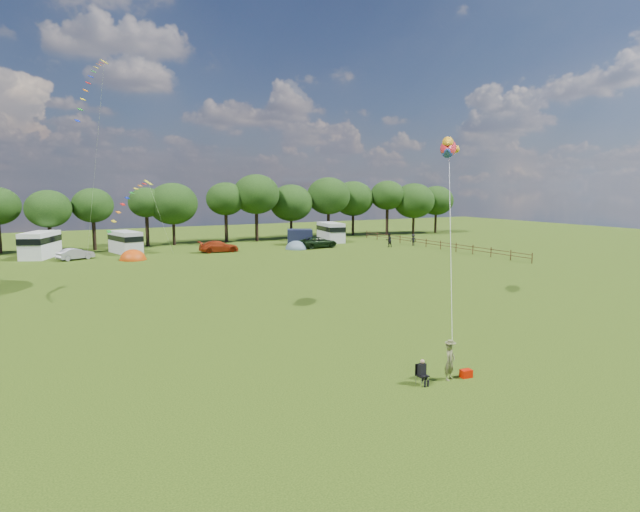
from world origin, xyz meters
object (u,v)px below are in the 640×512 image
car_d (318,242)px  campervan_d (331,232)px  camp_chair (422,369)px  walker_a (389,240)px  car_b (75,254)px  walker_b (413,240)px  fish_kite (448,148)px  tent_orange (133,260)px  tent_greyblue (296,249)px  campervan_b (40,244)px  car_c (219,246)px  kite_flyer (450,362)px  campervan_c (125,241)px

car_d → campervan_d: bearing=-46.9°
camp_chair → walker_a: size_ratio=0.58×
car_b → camp_chair: 51.06m
car_d → camp_chair: (-20.24, -47.22, -0.10)m
campervan_d → walker_b: bearing=-133.3°
car_d → fish_kite: (-8.95, -35.79, 10.35)m
walker_b → tent_orange: bearing=-3.3°
fish_kite → tent_greyblue: bearing=35.4°
walker_a → walker_b: size_ratio=1.17×
tent_greyblue → fish_kite: bearing=-99.0°
walker_a → walker_b: walker_a is taller
campervan_b → fish_kite: fish_kite is taller
campervan_b → camp_chair: (13.66, -53.94, -0.99)m
tent_orange → campervan_d: bearing=12.3°
campervan_b → campervan_d: bearing=-68.1°
car_c → walker_b: bearing=-97.4°
car_b → camp_chair: size_ratio=3.40×
campervan_b → fish_kite: 50.18m
walker_b → car_b: bearing=-6.8°
kite_flyer → campervan_b: bearing=83.7°
car_c → fish_kite: fish_kite is taller
campervan_c → camp_chair: (4.06, -53.65, -0.83)m
car_c → tent_orange: bearing=106.5°
campervan_b → fish_kite: size_ratio=2.27×
kite_flyer → walker_b: walker_b is taller
campervan_c → tent_greyblue: campervan_c is taller
car_d → walker_b: bearing=-111.7°
campervan_d → kite_flyer: size_ratio=3.81×
campervan_c → walker_a: bearing=-119.9°
campervan_b → kite_flyer: campervan_b is taller
car_d → tent_orange: car_d is taller
campervan_b → tent_greyblue: campervan_b is taller
car_b → campervan_d: 36.06m
car_b → car_d: size_ratio=0.68×
car_d → campervan_c: 25.15m
walker_a → walker_b: bearing=-178.0°
fish_kite → walker_a: fish_kite is taller
fish_kite → walker_b: (22.31, 31.78, -10.28)m
campervan_b → campervan_c: bearing=-68.9°
campervan_c → tent_greyblue: 22.00m
car_d → campervan_d: 8.26m
car_c → walker_a: bearing=-99.3°
car_b → walker_a: bearing=-122.0°
car_b → fish_kite: size_ratio=1.26×
campervan_c → fish_kite: fish_kite is taller
tent_greyblue → car_b: bearing=174.2°
car_c → camp_chair: size_ratio=4.37×
campervan_d → walker_b: 12.84m
camp_chair → fish_kite: bearing=43.6°
tent_orange → kite_flyer: (5.76, -46.94, 0.81)m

